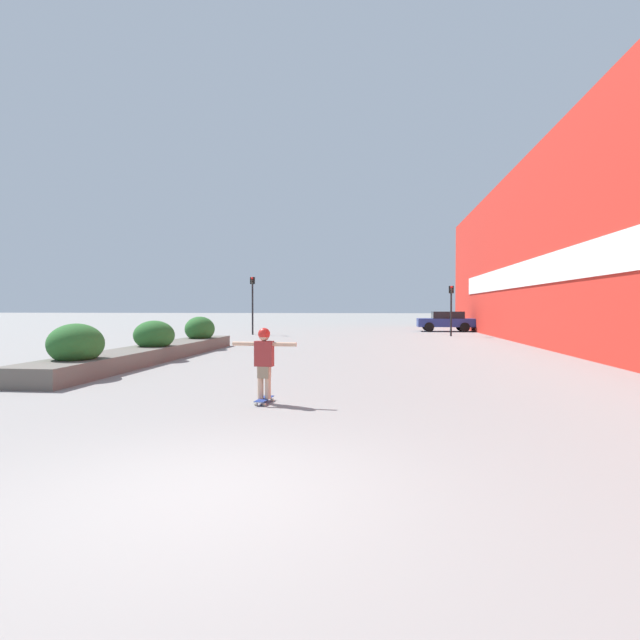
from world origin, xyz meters
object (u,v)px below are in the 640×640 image
(car_leftmost, at_px, (446,321))
(car_center_left, at_px, (572,321))
(traffic_light_right, at_px, (451,301))
(skateboarder, at_px, (264,356))
(skateboard, at_px, (264,400))
(traffic_light_left, at_px, (252,296))

(car_leftmost, height_order, car_center_left, car_leftmost)
(car_leftmost, xyz_separation_m, traffic_light_right, (-0.52, -6.21, 1.34))
(traffic_light_right, bearing_deg, skateboarder, -106.33)
(skateboard, bearing_deg, car_leftmost, 81.01)
(skateboard, bearing_deg, skateboarder, -85.11)
(skateboard, distance_m, skateboarder, 0.80)
(car_center_left, height_order, traffic_light_left, traffic_light_left)
(skateboard, distance_m, traffic_light_left, 23.40)
(car_center_left, xyz_separation_m, traffic_light_left, (-22.48, -7.86, 1.78))
(skateboarder, relative_size, car_center_left, 0.30)
(car_leftmost, distance_m, traffic_light_left, 14.37)
(skateboarder, relative_size, traffic_light_left, 0.35)
(skateboard, relative_size, skateboarder, 0.52)
(skateboarder, distance_m, car_leftmost, 29.26)
(traffic_light_right, bearing_deg, skateboard, -106.33)
(car_leftmost, xyz_separation_m, car_center_left, (9.49, 1.95, -0.04))
(car_leftmost, distance_m, car_center_left, 9.69)
(traffic_light_left, xyz_separation_m, traffic_light_right, (12.47, -0.30, -0.39))
(skateboard, height_order, car_center_left, car_center_left)
(car_leftmost, relative_size, traffic_light_right, 1.31)
(skateboarder, height_order, car_leftmost, car_leftmost)
(traffic_light_left, bearing_deg, traffic_light_right, -1.37)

